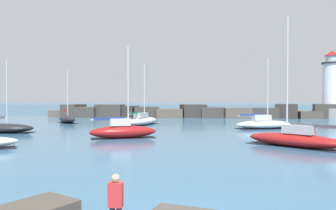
# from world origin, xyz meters

# --- Properties ---
(open_sea_beyond) EXTENTS (400.00, 116.00, 0.01)m
(open_sea_beyond) POSITION_xyz_m (0.00, 112.29, 0.00)
(open_sea_beyond) COLOR #2D5B7F
(open_sea_beyond) RESTS_ON ground
(breakwater_jetty) EXTENTS (57.27, 6.92, 2.54)m
(breakwater_jetty) POSITION_xyz_m (0.97, 52.11, 1.02)
(breakwater_jetty) COLOR brown
(breakwater_jetty) RESTS_ON ground
(lighthouse) EXTENTS (4.12, 4.12, 11.94)m
(lighthouse) POSITION_xyz_m (24.24, 51.72, 5.09)
(lighthouse) COLOR gray
(lighthouse) RESTS_ON ground
(sailboat_moored_0) EXTENTS (6.78, 6.12, 9.55)m
(sailboat_moored_0) POSITION_xyz_m (7.69, 16.05, 0.60)
(sailboat_moored_0) COLOR maroon
(sailboat_moored_0) RESTS_ON ground
(sailboat_moored_1) EXTENTS (4.73, 5.38, 7.74)m
(sailboat_moored_1) POSITION_xyz_m (-18.21, 37.20, 0.59)
(sailboat_moored_1) COLOR black
(sailboat_moored_1) RESTS_ON ground
(sailboat_moored_2) EXTENTS (7.03, 4.04, 8.32)m
(sailboat_moored_2) POSITION_xyz_m (8.26, 30.45, 0.58)
(sailboat_moored_2) COLOR white
(sailboat_moored_2) RESTS_ON ground
(sailboat_moored_4) EXTENTS (6.17, 3.76, 8.21)m
(sailboat_moored_4) POSITION_xyz_m (-5.99, 20.01, 0.66)
(sailboat_moored_4) COLOR maroon
(sailboat_moored_4) RESTS_ON ground
(sailboat_moored_5) EXTENTS (4.06, 8.00, 8.22)m
(sailboat_moored_5) POSITION_xyz_m (-6.68, 34.24, 0.61)
(sailboat_moored_5) COLOR white
(sailboat_moored_5) RESTS_ON ground
(sailboat_moored_6) EXTENTS (6.47, 2.94, 7.39)m
(sailboat_moored_6) POSITION_xyz_m (-19.23, 23.15, 0.50)
(sailboat_moored_6) COLOR black
(sailboat_moored_6) RESTS_ON ground
(person_on_rocks) EXTENTS (0.36, 0.22, 1.62)m
(person_on_rocks) POSITION_xyz_m (-1.42, -0.44, 0.90)
(person_on_rocks) COLOR #282833
(person_on_rocks) RESTS_ON ground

